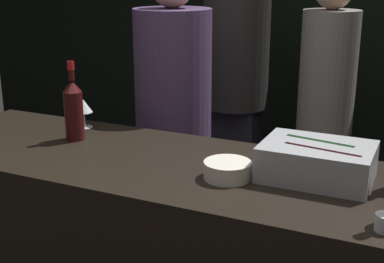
# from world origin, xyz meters

# --- Properties ---
(wall_back_chalkboard) EXTENTS (6.40, 0.06, 2.80)m
(wall_back_chalkboard) POSITION_xyz_m (0.00, 2.69, 1.40)
(wall_back_chalkboard) COLOR black
(wall_back_chalkboard) RESTS_ON ground_plane
(ice_bin_with_bottles) EXTENTS (0.37, 0.27, 0.13)m
(ice_bin_with_bottles) POSITION_xyz_m (0.46, 0.41, 1.06)
(ice_bin_with_bottles) COLOR #9EA0A5
(ice_bin_with_bottles) RESTS_ON bar_counter
(bowl_white) EXTENTS (0.17, 0.17, 0.06)m
(bowl_white) POSITION_xyz_m (0.18, 0.28, 1.03)
(bowl_white) COLOR silver
(bowl_white) RESTS_ON bar_counter
(wine_glass) EXTENTS (0.08, 0.08, 0.13)m
(wine_glass) POSITION_xyz_m (-0.64, 0.58, 1.10)
(wine_glass) COLOR silver
(wine_glass) RESTS_ON bar_counter
(red_wine_bottle_tall) EXTENTS (0.08, 0.08, 0.34)m
(red_wine_bottle_tall) POSITION_xyz_m (-0.57, 0.42, 1.13)
(red_wine_bottle_tall) COLOR #380F0F
(red_wine_bottle_tall) RESTS_ON bar_counter
(person_in_hoodie) EXTENTS (0.41, 0.41, 1.85)m
(person_in_hoodie) POSITION_xyz_m (-0.34, 1.76, 1.03)
(person_in_hoodie) COLOR black
(person_in_hoodie) RESTS_ON ground_plane
(person_blond_tee) EXTENTS (0.33, 0.33, 1.68)m
(person_blond_tee) POSITION_xyz_m (0.22, 1.76, 0.95)
(person_blond_tee) COLOR black
(person_blond_tee) RESTS_ON ground_plane
(person_grey_polo) EXTENTS (0.39, 0.39, 1.72)m
(person_grey_polo) POSITION_xyz_m (-0.40, 1.01, 0.96)
(person_grey_polo) COLOR black
(person_grey_polo) RESTS_ON ground_plane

